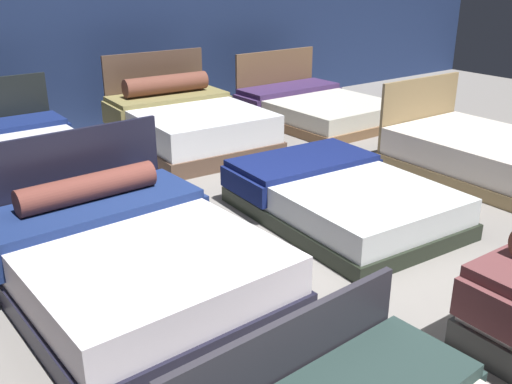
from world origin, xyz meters
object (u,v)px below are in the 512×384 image
at_px(bed_9, 15,161).
at_px(bed_10, 187,124).
at_px(bed_7, 483,155).
at_px(bed_11, 315,108).
at_px(bed_6, 340,197).
at_px(bed_5, 128,258).

height_order(bed_9, bed_10, bed_10).
bearing_deg(bed_10, bed_7, -51.08).
bearing_deg(bed_10, bed_11, 2.89).
height_order(bed_6, bed_10, bed_10).
xyz_separation_m(bed_6, bed_11, (2.24, 2.85, 0.00)).
distance_m(bed_6, bed_11, 3.63).
bearing_deg(bed_11, bed_5, -147.17).
distance_m(bed_6, bed_9, 3.55).
bearing_deg(bed_11, bed_10, 179.71).
distance_m(bed_5, bed_9, 2.83).
relative_size(bed_7, bed_9, 0.98).
xyz_separation_m(bed_7, bed_9, (-4.35, 2.87, 0.02)).
xyz_separation_m(bed_9, bed_11, (4.43, 0.07, -0.05)).
height_order(bed_6, bed_7, bed_7).
distance_m(bed_6, bed_10, 2.85).
height_order(bed_5, bed_10, bed_10).
relative_size(bed_5, bed_11, 0.98).
distance_m(bed_5, bed_6, 2.16).
bearing_deg(bed_6, bed_11, 54.97).
relative_size(bed_6, bed_10, 0.98).
height_order(bed_9, bed_11, bed_9).
xyz_separation_m(bed_7, bed_10, (-2.15, 2.93, 0.07)).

